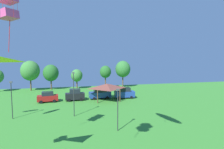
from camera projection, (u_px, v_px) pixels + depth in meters
kite_flying_7 at (8, 6)px, 14.87m from camera, size 1.81×1.80×4.99m
parked_car_leftmost at (48, 97)px, 36.02m from camera, size 4.23×2.27×2.20m
parked_car_second_from_left at (75, 95)px, 37.39m from camera, size 4.08×2.06×2.54m
parked_car_third_from_left at (100, 93)px, 39.17m from camera, size 4.92×2.37×2.40m
parked_car_rightmost_in_row at (124, 93)px, 39.59m from camera, size 4.56×2.24×2.48m
park_pavilion at (107, 86)px, 37.63m from camera, size 6.09×5.39×3.60m
light_post_0 at (118, 107)px, 21.51m from camera, size 0.36×0.20×5.32m
light_post_1 at (74, 92)px, 26.93m from camera, size 0.36×0.20×6.95m
light_post_2 at (12, 98)px, 25.86m from camera, size 0.36×0.20×5.65m
treeline_tree_1 at (30, 71)px, 48.53m from camera, size 5.05×5.05×8.41m
treeline_tree_2 at (51, 73)px, 50.39m from camera, size 4.38×4.38×7.27m
treeline_tree_3 at (77, 76)px, 51.72m from camera, size 3.37×3.37×5.84m
treeline_tree_4 at (105, 72)px, 52.82m from camera, size 3.41×3.41×6.87m
treeline_tree_5 at (123, 69)px, 54.54m from camera, size 4.68×4.68×8.29m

